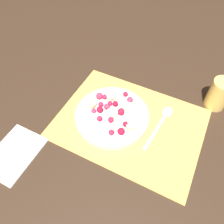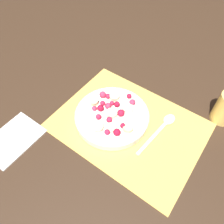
# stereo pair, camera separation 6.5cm
# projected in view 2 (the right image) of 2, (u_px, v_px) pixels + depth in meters

# --- Properties ---
(ground_plane) EXTENTS (3.00, 3.00, 0.00)m
(ground_plane) POSITION_uv_depth(u_px,v_px,m) (128.00, 126.00, 0.67)
(ground_plane) COLOR #382619
(placemat) EXTENTS (0.43, 0.32, 0.01)m
(placemat) POSITION_uv_depth(u_px,v_px,m) (128.00, 125.00, 0.66)
(placemat) COLOR #E0B251
(placemat) RESTS_ON ground_plane
(fruit_bowl) EXTENTS (0.22, 0.22, 0.05)m
(fruit_bowl) POSITION_uv_depth(u_px,v_px,m) (112.00, 115.00, 0.66)
(fruit_bowl) COLOR silver
(fruit_bowl) RESTS_ON placemat
(spoon) EXTENTS (0.04, 0.19, 0.01)m
(spoon) POSITION_uv_depth(u_px,v_px,m) (164.00, 125.00, 0.66)
(spoon) COLOR silver
(spoon) RESTS_ON placemat
(napkin) EXTENTS (0.12, 0.16, 0.01)m
(napkin) POSITION_uv_depth(u_px,v_px,m) (13.00, 139.00, 0.63)
(napkin) COLOR white
(napkin) RESTS_ON ground_plane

